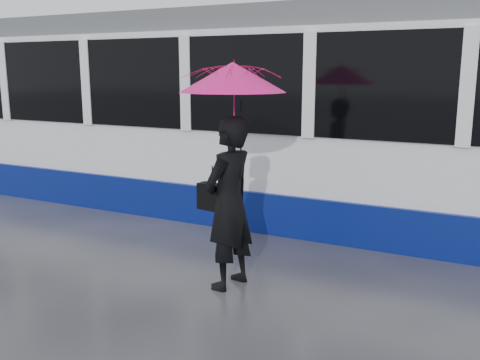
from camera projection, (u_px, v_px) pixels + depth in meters
The scene contains 5 objects.
ground at pixel (248, 264), 6.76m from camera, with size 90.00×90.00×0.00m, color #29292E.
rails at pixel (314, 216), 8.94m from camera, with size 34.00×1.51×0.02m.
woman at pixel (229, 203), 5.89m from camera, with size 0.70×0.46×1.93m, color black.
umbrella at pixel (233, 98), 5.64m from camera, with size 1.30×1.30×1.30m.
handbag at pixel (213, 197), 6.00m from camera, with size 0.36×0.20×0.48m.
Camera 1 is at (2.82, -5.76, 2.41)m, focal length 40.00 mm.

